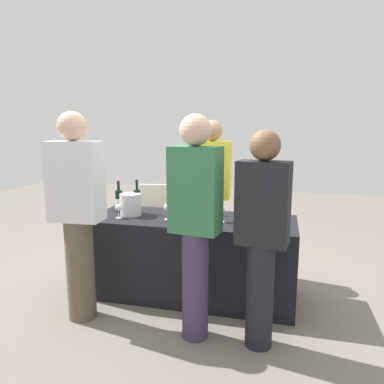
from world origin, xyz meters
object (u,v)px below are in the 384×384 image
wine_bottle_1 (137,201)px  guest_2 (262,233)px  wine_glass_0 (118,208)px  server_pouring (211,191)px  wine_bottle_3 (202,203)px  wine_bottle_4 (243,205)px  wine_glass_2 (180,211)px  wine_bottle_0 (119,201)px  wine_bottle_2 (188,203)px  menu_board (158,221)px  wine_glass_3 (221,211)px  ice_bucket (131,205)px  wine_glass_1 (168,208)px  guest_1 (195,219)px  guest_0 (77,210)px  wine_bottle_5 (256,205)px  wine_glass_4 (266,218)px

wine_bottle_1 → guest_2: (1.26, -0.75, -0.01)m
wine_glass_0 → server_pouring: 1.10m
wine_bottle_3 → wine_bottle_4: bearing=-5.5°
wine_bottle_3 → wine_glass_2: 0.36m
wine_bottle_0 → wine_bottle_2: (0.70, 0.07, -0.01)m
wine_bottle_4 → menu_board: (-1.12, 0.77, -0.42)m
wine_glass_3 → menu_board: 1.43m
wine_bottle_0 → ice_bucket: bearing=-32.1°
wine_bottle_2 → wine_bottle_3: (0.13, 0.04, 0.00)m
wine_glass_1 → guest_1: (0.41, -0.59, 0.07)m
wine_bottle_3 → guest_1: 0.90m
wine_glass_2 → guest_0: size_ratio=0.08×
wine_glass_0 → menu_board: (0.01, 1.08, -0.40)m
wine_glass_0 → server_pouring: server_pouring is taller
wine_bottle_5 → wine_glass_1: 0.83m
wine_glass_3 → wine_bottle_3: bearing=131.8°
wine_bottle_2 → wine_bottle_5: (0.66, 0.03, 0.01)m
wine_glass_4 → ice_bucket: (-1.29, 0.16, 0.01)m
wine_bottle_1 → ice_bucket: size_ratio=1.58×
wine_bottle_3 → wine_glass_2: bearing=-109.5°
wine_bottle_1 → wine_glass_3: size_ratio=2.31×
wine_bottle_4 → guest_1: bearing=-107.0°
wine_bottle_1 → wine_bottle_3: wine_bottle_1 is taller
wine_glass_1 → guest_2: guest_2 is taller
wine_glass_1 → wine_glass_2: bearing=-20.3°
wine_bottle_1 → guest_1: bearing=-44.4°
server_pouring → wine_glass_0: bearing=47.4°
ice_bucket → wine_bottle_0: bearing=147.9°
wine_bottle_3 → wine_glass_2: wine_bottle_3 is taller
wine_bottle_5 → wine_glass_0: (-1.25, -0.35, -0.03)m
wine_bottle_2 → guest_1: bearing=-71.7°
wine_glass_1 → wine_glass_3: size_ratio=1.05×
wine_glass_3 → menu_board: size_ratio=0.16×
wine_glass_3 → wine_bottle_0: bearing=172.1°
ice_bucket → guest_0: guest_0 is taller
wine_glass_4 → menu_board: menu_board is taller
guest_0 → menu_board: (0.14, 1.56, -0.48)m
wine_glass_0 → wine_bottle_5: bearing=15.6°
wine_glass_4 → wine_bottle_2: bearing=155.9°
wine_glass_3 → wine_bottle_4: bearing=52.7°
wine_bottle_4 → wine_glass_2: bearing=-150.0°
wine_bottle_1 → guest_0: 0.75m
wine_bottle_3 → ice_bucket: wine_bottle_3 is taller
wine_glass_0 → ice_bucket: ice_bucket is taller
wine_glass_2 → guest_1: bearing=-63.6°
wine_glass_4 → guest_1: 0.70m
ice_bucket → wine_glass_0: bearing=-117.2°
guest_2 → wine_glass_0: bearing=167.8°
wine_glass_1 → wine_glass_3: bearing=3.4°
wine_glass_2 → menu_board: 1.29m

